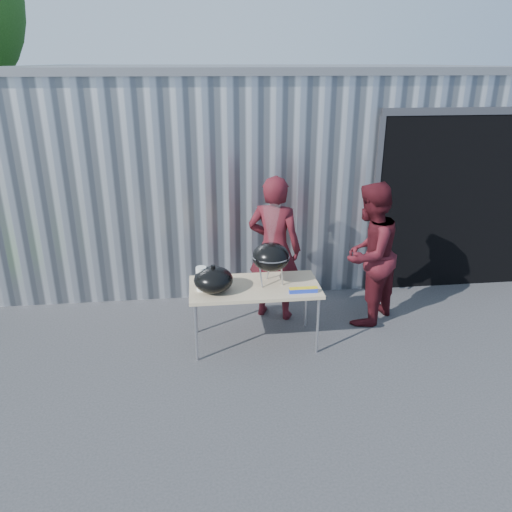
{
  "coord_description": "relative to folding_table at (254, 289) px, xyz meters",
  "views": [
    {
      "loc": [
        -0.39,
        -4.84,
        3.17
      ],
      "look_at": [
        0.25,
        0.54,
        1.05
      ],
      "focal_mm": 35.0,
      "sensor_mm": 36.0,
      "label": 1
    }
  ],
  "objects": [
    {
      "name": "ground",
      "position": [
        -0.21,
        -0.37,
        -0.71
      ],
      "size": [
        80.0,
        80.0,
        0.0
      ],
      "primitive_type": "plane",
      "color": "#343436"
    },
    {
      "name": "building",
      "position": [
        0.71,
        4.22,
        0.83
      ],
      "size": [
        8.2,
        6.2,
        3.1
      ],
      "color": "silver",
      "rests_on": "ground"
    },
    {
      "name": "folding_table",
      "position": [
        0.0,
        0.0,
        0.0
      ],
      "size": [
        1.5,
        0.75,
        0.75
      ],
      "color": "tan",
      "rests_on": "ground"
    },
    {
      "name": "kettle_grill",
      "position": [
        0.19,
        0.03,
        0.46
      ],
      "size": [
        0.44,
        0.44,
        0.94
      ],
      "color": "black",
      "rests_on": "folding_table"
    },
    {
      "name": "grill_lid",
      "position": [
        -0.47,
        -0.1,
        0.18
      ],
      "size": [
        0.44,
        0.44,
        0.32
      ],
      "color": "black",
      "rests_on": "folding_table"
    },
    {
      "name": "paper_towels",
      "position": [
        -0.61,
        -0.05,
        0.18
      ],
      "size": [
        0.12,
        0.12,
        0.28
      ],
      "primitive_type": "cylinder",
      "color": "white",
      "rests_on": "folding_table"
    },
    {
      "name": "white_tub",
      "position": [
        -0.55,
        0.23,
        0.09
      ],
      "size": [
        0.2,
        0.15,
        0.1
      ],
      "primitive_type": "cube",
      "color": "white",
      "rests_on": "folding_table"
    },
    {
      "name": "foil_box",
      "position": [
        0.52,
        -0.25,
        0.07
      ],
      "size": [
        0.32,
        0.05,
        0.06
      ],
      "color": "#1D37BE",
      "rests_on": "folding_table"
    },
    {
      "name": "person_cook",
      "position": [
        0.33,
        0.67,
        0.23
      ],
      "size": [
        0.81,
        0.69,
        1.89
      ],
      "primitive_type": "imported",
      "rotation": [
        0.0,
        0.0,
        2.73
      ],
      "color": "#4A1219",
      "rests_on": "ground"
    },
    {
      "name": "person_bystander",
      "position": [
        1.48,
        0.4,
        0.2
      ],
      "size": [
        1.12,
        1.12,
        1.83
      ],
      "primitive_type": "imported",
      "rotation": [
        0.0,
        0.0,
        3.91
      ],
      "color": "#4A1219",
      "rests_on": "ground"
    }
  ]
}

